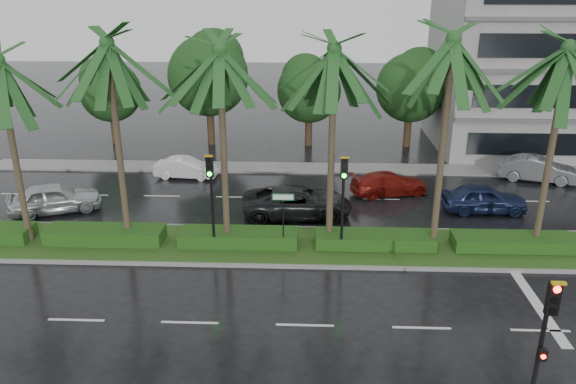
{
  "coord_description": "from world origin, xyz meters",
  "views": [
    {
      "loc": [
        0.07,
        -21.43,
        11.16
      ],
      "look_at": [
        -0.84,
        1.5,
        2.44
      ],
      "focal_mm": 35.0,
      "sensor_mm": 36.0,
      "label": 1
    }
  ],
  "objects_px": {
    "car_darkgrey": "(297,202)",
    "signal_near": "(542,347)",
    "signal_median_left": "(211,189)",
    "car_silver": "(55,198)",
    "street_sign": "(283,207)",
    "car_white": "(186,168)",
    "car_blue": "(484,198)",
    "car_red": "(389,183)",
    "car_grey": "(538,169)"
  },
  "relations": [
    {
      "from": "signal_near",
      "to": "car_grey",
      "type": "height_order",
      "value": "signal_near"
    },
    {
      "from": "signal_near",
      "to": "car_white",
      "type": "relative_size",
      "value": 1.18
    },
    {
      "from": "street_sign",
      "to": "car_silver",
      "type": "distance_m",
      "value": 12.58
    },
    {
      "from": "signal_median_left",
      "to": "car_grey",
      "type": "bearing_deg",
      "value": 29.91
    },
    {
      "from": "signal_median_left",
      "to": "car_red",
      "type": "relative_size",
      "value": 1.02
    },
    {
      "from": "car_silver",
      "to": "car_white",
      "type": "distance_m",
      "value": 7.84
    },
    {
      "from": "signal_near",
      "to": "signal_median_left",
      "type": "relative_size",
      "value": 1.0
    },
    {
      "from": "car_grey",
      "to": "signal_median_left",
      "type": "bearing_deg",
      "value": 136.82
    },
    {
      "from": "car_darkgrey",
      "to": "car_red",
      "type": "bearing_deg",
      "value": -62.63
    },
    {
      "from": "car_silver",
      "to": "car_darkgrey",
      "type": "bearing_deg",
      "value": -112.82
    },
    {
      "from": "signal_median_left",
      "to": "car_grey",
      "type": "relative_size",
      "value": 1.0
    },
    {
      "from": "car_blue",
      "to": "car_grey",
      "type": "height_order",
      "value": "car_grey"
    },
    {
      "from": "car_darkgrey",
      "to": "car_silver",
      "type": "bearing_deg",
      "value": 83.69
    },
    {
      "from": "street_sign",
      "to": "car_blue",
      "type": "distance_m",
      "value": 11.27
    },
    {
      "from": "signal_near",
      "to": "signal_median_left",
      "type": "xyz_separation_m",
      "value": [
        -10.0,
        9.69,
        0.49
      ]
    },
    {
      "from": "signal_near",
      "to": "car_white",
      "type": "xyz_separation_m",
      "value": [
        -13.28,
        19.51,
        -1.89
      ]
    },
    {
      "from": "signal_median_left",
      "to": "car_silver",
      "type": "bearing_deg",
      "value": 154.17
    },
    {
      "from": "signal_near",
      "to": "car_red",
      "type": "distance_m",
      "value": 17.39
    },
    {
      "from": "car_white",
      "to": "signal_near",
      "type": "bearing_deg",
      "value": -141.44
    },
    {
      "from": "car_silver",
      "to": "car_darkgrey",
      "type": "xyz_separation_m",
      "value": [
        12.31,
        -0.04,
        -0.0
      ]
    },
    {
      "from": "car_blue",
      "to": "car_silver",
      "type": "bearing_deg",
      "value": 92.12
    },
    {
      "from": "car_silver",
      "to": "car_blue",
      "type": "xyz_separation_m",
      "value": [
        21.81,
        0.92,
        -0.04
      ]
    },
    {
      "from": "car_silver",
      "to": "car_white",
      "type": "bearing_deg",
      "value": -67.5
    },
    {
      "from": "car_silver",
      "to": "car_blue",
      "type": "relative_size",
      "value": 1.06
    },
    {
      "from": "car_blue",
      "to": "signal_near",
      "type": "bearing_deg",
      "value": 168.29
    },
    {
      "from": "signal_near",
      "to": "signal_median_left",
      "type": "distance_m",
      "value": 13.93
    },
    {
      "from": "car_red",
      "to": "car_blue",
      "type": "xyz_separation_m",
      "value": [
        4.5,
        -2.34,
        0.1
      ]
    },
    {
      "from": "signal_median_left",
      "to": "car_red",
      "type": "distance_m",
      "value": 11.6
    },
    {
      "from": "car_grey",
      "to": "car_red",
      "type": "bearing_deg",
      "value": 122.65
    },
    {
      "from": "signal_median_left",
      "to": "car_silver",
      "type": "relative_size",
      "value": 0.98
    },
    {
      "from": "signal_median_left",
      "to": "car_grey",
      "type": "distance_m",
      "value": 20.32
    },
    {
      "from": "signal_median_left",
      "to": "car_silver",
      "type": "xyz_separation_m",
      "value": [
        -8.81,
        4.27,
        -2.24
      ]
    },
    {
      "from": "street_sign",
      "to": "car_red",
      "type": "xyz_separation_m",
      "value": [
        5.5,
        7.35,
        -1.5
      ]
    },
    {
      "from": "signal_near",
      "to": "car_silver",
      "type": "distance_m",
      "value": 23.49
    },
    {
      "from": "car_darkgrey",
      "to": "signal_near",
      "type": "bearing_deg",
      "value": -161.07
    },
    {
      "from": "signal_near",
      "to": "car_red",
      "type": "bearing_deg",
      "value": 94.98
    },
    {
      "from": "street_sign",
      "to": "car_white",
      "type": "distance_m",
      "value": 11.61
    },
    {
      "from": "signal_near",
      "to": "car_darkgrey",
      "type": "height_order",
      "value": "signal_near"
    },
    {
      "from": "car_white",
      "to": "car_darkgrey",
      "type": "bearing_deg",
      "value": -125.23
    },
    {
      "from": "car_red",
      "to": "car_grey",
      "type": "bearing_deg",
      "value": -89.19
    },
    {
      "from": "car_darkgrey",
      "to": "car_blue",
      "type": "height_order",
      "value": "car_darkgrey"
    },
    {
      "from": "car_white",
      "to": "car_grey",
      "type": "height_order",
      "value": "car_grey"
    },
    {
      "from": "car_blue",
      "to": "car_grey",
      "type": "distance_m",
      "value": 6.64
    },
    {
      "from": "signal_near",
      "to": "car_silver",
      "type": "relative_size",
      "value": 0.98
    },
    {
      "from": "signal_median_left",
      "to": "car_darkgrey",
      "type": "height_order",
      "value": "signal_median_left"
    },
    {
      "from": "street_sign",
      "to": "car_grey",
      "type": "distance_m",
      "value": 17.61
    },
    {
      "from": "car_darkgrey",
      "to": "car_blue",
      "type": "xyz_separation_m",
      "value": [
        9.5,
        0.97,
        -0.04
      ]
    },
    {
      "from": "car_darkgrey",
      "to": "car_grey",
      "type": "relative_size",
      "value": 1.25
    },
    {
      "from": "car_red",
      "to": "street_sign",
      "type": "bearing_deg",
      "value": 128.26
    },
    {
      "from": "car_white",
      "to": "car_grey",
      "type": "xyz_separation_m",
      "value": [
        20.78,
        0.24,
        0.11
      ]
    }
  ]
}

